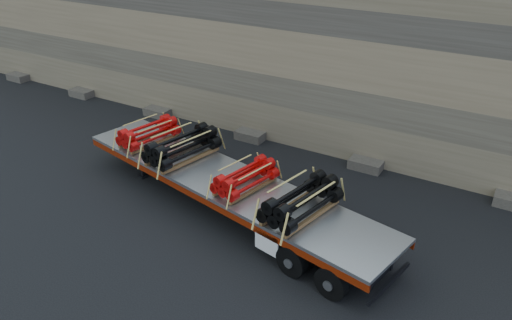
{
  "coord_description": "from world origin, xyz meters",
  "views": [
    {
      "loc": [
        6.84,
        -11.31,
        8.82
      ],
      "look_at": [
        -0.4,
        0.81,
        1.46
      ],
      "focal_mm": 35.0,
      "sensor_mm": 36.0,
      "label": 1
    }
  ],
  "objects_px": {
    "trailer": "(226,195)",
    "bundle_midfront": "(182,147)",
    "bundle_front": "(149,133)",
    "bundle_rear": "(301,202)",
    "bundle_midrear": "(245,178)"
  },
  "relations": [
    {
      "from": "trailer",
      "to": "bundle_midfront",
      "type": "distance_m",
      "value": 2.26
    },
    {
      "from": "bundle_front",
      "to": "bundle_midfront",
      "type": "distance_m",
      "value": 1.83
    },
    {
      "from": "bundle_front",
      "to": "bundle_rear",
      "type": "distance_m",
      "value": 6.8
    },
    {
      "from": "trailer",
      "to": "bundle_midfront",
      "type": "xyz_separation_m",
      "value": [
        -1.98,
        0.41,
        1.01
      ]
    },
    {
      "from": "bundle_midfront",
      "to": "bundle_rear",
      "type": "xyz_separation_m",
      "value": [
        4.86,
        -1.0,
        -0.01
      ]
    },
    {
      "from": "trailer",
      "to": "bundle_front",
      "type": "bearing_deg",
      "value": 180.0
    },
    {
      "from": "bundle_midrear",
      "to": "trailer",
      "type": "bearing_deg",
      "value": -180.0
    },
    {
      "from": "bundle_front",
      "to": "bundle_midrear",
      "type": "bearing_deg",
      "value": 0.0
    },
    {
      "from": "bundle_front",
      "to": "trailer",
      "type": "bearing_deg",
      "value": -0.0
    },
    {
      "from": "bundle_midfront",
      "to": "bundle_rear",
      "type": "relative_size",
      "value": 1.02
    },
    {
      "from": "bundle_front",
      "to": "bundle_midfront",
      "type": "height_order",
      "value": "bundle_midfront"
    },
    {
      "from": "trailer",
      "to": "bundle_rear",
      "type": "relative_size",
      "value": 4.88
    },
    {
      "from": "bundle_rear",
      "to": "trailer",
      "type": "bearing_deg",
      "value": 180.0
    },
    {
      "from": "bundle_rear",
      "to": "bundle_midrear",
      "type": "bearing_deg",
      "value": 180.0
    },
    {
      "from": "bundle_midfront",
      "to": "bundle_midrear",
      "type": "height_order",
      "value": "bundle_midfront"
    }
  ]
}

